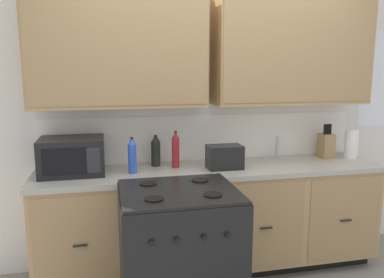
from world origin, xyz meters
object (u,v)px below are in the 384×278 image
object	(u,v)px
toaster	(225,157)
knife_block	(326,145)
microwave	(72,156)
bottle_dark	(156,151)
bottle_blue	(132,156)
bottle_red	(176,150)
stove_range	(179,258)
paper_towel_roll	(351,144)

from	to	relation	value
toaster	knife_block	size ratio (longest dim) A/B	0.90
microwave	bottle_dark	xyz separation A→B (m)	(0.66, 0.11, -0.01)
bottle_blue	bottle_red	bearing A→B (deg)	15.49
microwave	knife_block	distance (m)	2.21
knife_block	bottle_blue	bearing A→B (deg)	-175.09
stove_range	knife_block	xyz separation A→B (m)	(1.51, 0.75, 0.55)
toaster	bottle_dark	xyz separation A→B (m)	(-0.53, 0.21, 0.03)
bottle_red	knife_block	bearing A→B (deg)	2.12
stove_range	toaster	world-z (taller)	toaster
microwave	toaster	xyz separation A→B (m)	(1.19, -0.10, -0.04)
toaster	bottle_red	size ratio (longest dim) A/B	0.92
stove_range	knife_block	distance (m)	1.77
bottle_red	bottle_blue	distance (m)	0.37
microwave	paper_towel_roll	size ratio (longest dim) A/B	1.85
paper_towel_roll	bottle_dark	distance (m)	1.76
knife_block	bottle_red	distance (m)	1.40
bottle_blue	microwave	bearing A→B (deg)	169.95
microwave	paper_towel_roll	distance (m)	2.42
microwave	toaster	size ratio (longest dim) A/B	1.71
stove_range	paper_towel_roll	size ratio (longest dim) A/B	3.65
bottle_red	bottle_blue	size ratio (longest dim) A/B	1.07
toaster	bottle_blue	distance (m)	0.74
knife_block	bottle_dark	world-z (taller)	knife_block
bottle_dark	bottle_blue	xyz separation A→B (m)	(-0.21, -0.19, 0.01)
bottle_red	bottle_blue	world-z (taller)	bottle_red
knife_block	microwave	bearing A→B (deg)	-178.15
stove_range	bottle_red	world-z (taller)	bottle_red
knife_block	paper_towel_roll	bearing A→B (deg)	-19.52
bottle_dark	bottle_blue	bearing A→B (deg)	-137.57
bottle_dark	bottle_blue	distance (m)	0.28
microwave	toaster	world-z (taller)	microwave
knife_block	bottle_red	world-z (taller)	knife_block
bottle_red	bottle_blue	xyz separation A→B (m)	(-0.36, -0.10, -0.01)
microwave	knife_block	xyz separation A→B (m)	(2.21, 0.07, -0.02)
bottle_red	microwave	bearing A→B (deg)	-178.61
knife_block	bottle_dark	bearing A→B (deg)	178.62
bottle_dark	bottle_blue	world-z (taller)	bottle_blue
toaster	knife_block	world-z (taller)	knife_block
knife_block	bottle_red	size ratio (longest dim) A/B	1.02
bottle_dark	bottle_red	world-z (taller)	bottle_red
paper_towel_roll	bottle_blue	distance (m)	1.97
stove_range	bottle_dark	size ratio (longest dim) A/B	3.66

